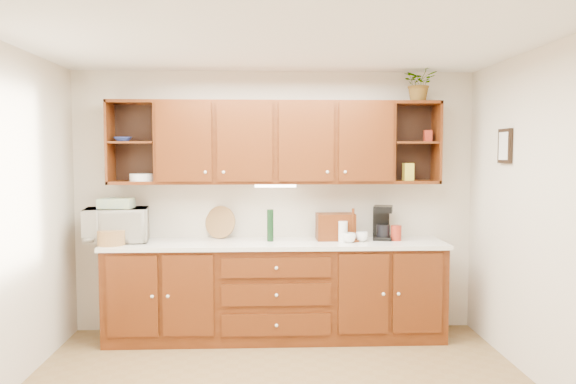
{
  "coord_description": "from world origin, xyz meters",
  "views": [
    {
      "loc": [
        -0.1,
        -3.89,
        1.79
      ],
      "look_at": [
        0.11,
        1.15,
        1.44
      ],
      "focal_mm": 35.0,
      "sensor_mm": 36.0,
      "label": 1
    }
  ],
  "objects": [
    {
      "name": "ceiling",
      "position": [
        0.0,
        0.0,
        2.6
      ],
      "size": [
        4.0,
        4.0,
        0.0
      ],
      "primitive_type": "plane",
      "rotation": [
        3.14,
        0.0,
        0.0
      ],
      "color": "white",
      "rests_on": "back_wall"
    },
    {
      "name": "upper_cabinets",
      "position": [
        0.01,
        1.59,
        1.89
      ],
      "size": [
        3.2,
        0.33,
        0.8
      ],
      "color": "#3E1807",
      "rests_on": "back_wall"
    },
    {
      "name": "towel_stack",
      "position": [
        -1.52,
        1.5,
        1.31
      ],
      "size": [
        0.32,
        0.24,
        0.09
      ],
      "primitive_type": "cube",
      "rotation": [
        0.0,
        0.0,
        -0.03
      ],
      "color": "#D4D665",
      "rests_on": "microwave"
    },
    {
      "name": "wicker_basket",
      "position": [
        -1.52,
        1.3,
        1.01
      ],
      "size": [
        0.29,
        0.29,
        0.14
      ],
      "primitive_type": "cylinder",
      "rotation": [
        0.0,
        0.0,
        -0.17
      ],
      "color": "olive",
      "rests_on": "countertop"
    },
    {
      "name": "canister_yellow",
      "position": [
        0.52,
        1.5,
        1.0
      ],
      "size": [
        0.12,
        0.12,
        0.11
      ],
      "primitive_type": "cylinder",
      "rotation": [
        0.0,
        0.0,
        -0.33
      ],
      "color": "yellow",
      "rests_on": "countertop"
    },
    {
      "name": "woven_tray",
      "position": [
        -0.55,
        1.69,
        0.95
      ],
      "size": [
        0.33,
        0.21,
        0.32
      ],
      "primitive_type": "cylinder",
      "rotation": [
        1.36,
        0.0,
        -0.4
      ],
      "color": "olive",
      "rests_on": "countertop"
    },
    {
      "name": "canister_red",
      "position": [
        1.17,
        1.46,
        1.01
      ],
      "size": [
        0.13,
        0.13,
        0.15
      ],
      "primitive_type": "cylinder",
      "rotation": [
        0.0,
        0.0,
        0.28
      ],
      "color": "maroon",
      "rests_on": "countertop"
    },
    {
      "name": "back_wall",
      "position": [
        0.0,
        1.75,
        1.3
      ],
      "size": [
        4.0,
        0.0,
        4.0
      ],
      "primitive_type": "plane",
      "rotation": [
        1.57,
        0.0,
        0.0
      ],
      "color": "beige",
      "rests_on": "floor"
    },
    {
      "name": "countertop",
      "position": [
        0.0,
        1.44,
        0.92
      ],
      "size": [
        3.24,
        0.64,
        0.04
      ],
      "primitive_type": "cube",
      "color": "white",
      "rests_on": "base_cabinets"
    },
    {
      "name": "pantry_box_yellow",
      "position": [
        1.31,
        1.56,
        1.6
      ],
      "size": [
        0.11,
        0.09,
        0.17
      ],
      "primitive_type": "cube",
      "rotation": [
        0.0,
        0.0,
        0.15
      ],
      "color": "yellow",
      "rests_on": "upper_cabinets"
    },
    {
      "name": "pantry_box_red",
      "position": [
        1.5,
        1.57,
        1.96
      ],
      "size": [
        0.08,
        0.07,
        0.11
      ],
      "primitive_type": "cube",
      "rotation": [
        0.0,
        0.0,
        -0.07
      ],
      "color": "maroon",
      "rests_on": "upper_cabinets"
    },
    {
      "name": "undercabinet_light",
      "position": [
        0.0,
        1.53,
        1.47
      ],
      "size": [
        0.4,
        0.05,
        0.02
      ],
      "primitive_type": "cube",
      "color": "white",
      "rests_on": "upper_cabinets"
    },
    {
      "name": "bowl_stack",
      "position": [
        -1.47,
        1.58,
        1.92
      ],
      "size": [
        0.19,
        0.19,
        0.04
      ],
      "primitive_type": "imported",
      "rotation": [
        0.0,
        0.0,
        0.06
      ],
      "color": "#283C92",
      "rests_on": "upper_cabinets"
    },
    {
      "name": "framed_picture",
      "position": [
        1.98,
        0.9,
        1.85
      ],
      "size": [
        0.03,
        0.24,
        0.3
      ],
      "primitive_type": "cube",
      "color": "black",
      "rests_on": "right_wall"
    },
    {
      "name": "coffee_maker",
      "position": [
        1.06,
        1.55,
        1.1
      ],
      "size": [
        0.23,
        0.27,
        0.33
      ],
      "rotation": [
        0.0,
        0.0,
        -0.27
      ],
      "color": "black",
      "rests_on": "countertop"
    },
    {
      "name": "wine_bottle",
      "position": [
        -0.05,
        1.47,
        1.09
      ],
      "size": [
        0.07,
        0.07,
        0.31
      ],
      "primitive_type": "cylinder",
      "rotation": [
        0.0,
        0.0,
        -0.1
      ],
      "color": "black",
      "rests_on": "countertop"
    },
    {
      "name": "right_wall",
      "position": [
        2.0,
        0.0,
        1.3
      ],
      "size": [
        0.0,
        3.5,
        3.5
      ],
      "primitive_type": "plane",
      "rotation": [
        1.57,
        0.0,
        -1.57
      ],
      "color": "beige",
      "rests_on": "floor"
    },
    {
      "name": "bread_box",
      "position": [
        0.59,
        1.54,
        1.07
      ],
      "size": [
        0.38,
        0.24,
        0.26
      ],
      "primitive_type": "cube",
      "rotation": [
        0.0,
        0.0,
        0.02
      ],
      "color": "#3E1807",
      "rests_on": "countertop"
    },
    {
      "name": "microwave",
      "position": [
        -1.52,
        1.5,
        1.1
      ],
      "size": [
        0.64,
        0.48,
        0.32
      ],
      "primitive_type": "imported",
      "rotation": [
        0.0,
        0.0,
        0.15
      ],
      "color": "beige",
      "rests_on": "countertop"
    },
    {
      "name": "mug_tree",
      "position": [
        0.74,
        1.43,
        0.99
      ],
      "size": [
        0.25,
        0.27,
        0.32
      ],
      "rotation": [
        0.0,
        0.0,
        -0.04
      ],
      "color": "#3E1807",
      "rests_on": "countertop"
    },
    {
      "name": "plate_stack",
      "position": [
        -1.29,
        1.57,
        1.56
      ],
      "size": [
        0.28,
        0.28,
        0.07
      ],
      "primitive_type": "cylinder",
      "rotation": [
        0.0,
        0.0,
        0.2
      ],
      "color": "white",
      "rests_on": "upper_cabinets"
    },
    {
      "name": "canister_white",
      "position": [
        0.64,
        1.39,
        1.04
      ],
      "size": [
        0.11,
        0.11,
        0.2
      ],
      "primitive_type": "cylinder",
      "rotation": [
        0.0,
        0.0,
        0.38
      ],
      "color": "white",
      "rests_on": "countertop"
    },
    {
      "name": "potted_plant",
      "position": [
        1.41,
        1.55,
        2.46
      ],
      "size": [
        0.36,
        0.32,
        0.35
      ],
      "primitive_type": "imported",
      "rotation": [
        0.0,
        0.0,
        -0.17
      ],
      "color": "#999999",
      "rests_on": "upper_cabinets"
    },
    {
      "name": "base_cabinets",
      "position": [
        0.0,
        1.45,
        0.45
      ],
      "size": [
        3.2,
        0.6,
        0.9
      ],
      "primitive_type": "cube",
      "color": "#3E1807",
      "rests_on": "floor"
    }
  ]
}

